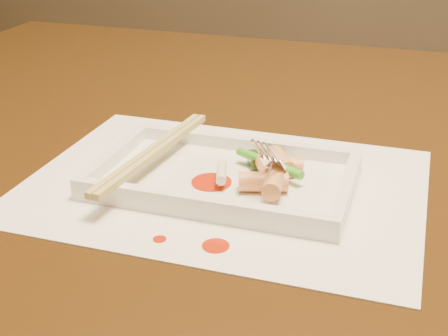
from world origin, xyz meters
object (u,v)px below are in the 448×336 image
(plate_base, at_px, (224,180))
(placemat, at_px, (224,184))
(table, at_px, (305,202))
(chopstick_a, at_px, (150,151))
(fork, at_px, (299,110))

(plate_base, bearing_deg, placemat, 0.00)
(table, bearing_deg, chopstick_a, -128.04)
(plate_base, bearing_deg, chopstick_a, 180.00)
(fork, bearing_deg, chopstick_a, -173.25)
(plate_base, distance_m, fork, 0.11)
(plate_base, height_order, chopstick_a, chopstick_a)
(placemat, height_order, plate_base, plate_base)
(fork, bearing_deg, plate_base, -165.58)
(placemat, xyz_separation_m, plate_base, (0.00, 0.00, 0.00))
(placemat, distance_m, fork, 0.11)
(table, height_order, fork, fork)
(table, distance_m, placemat, 0.21)
(placemat, height_order, chopstick_a, chopstick_a)
(table, bearing_deg, placemat, -107.42)
(chopstick_a, bearing_deg, plate_base, 0.00)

